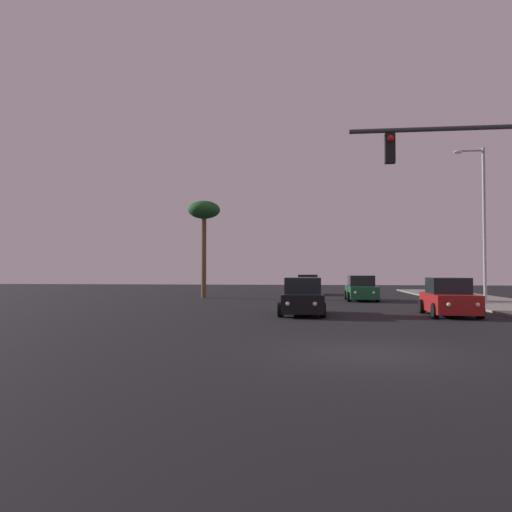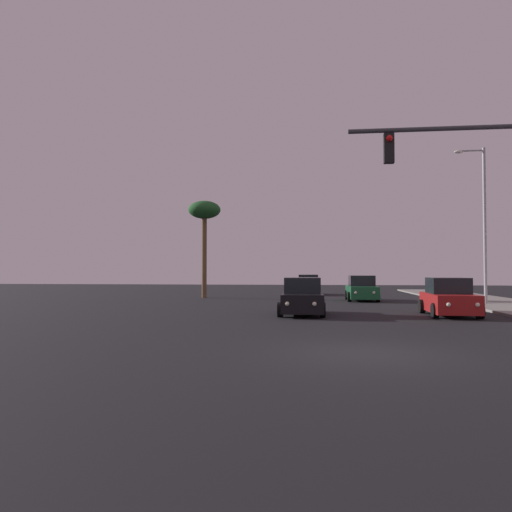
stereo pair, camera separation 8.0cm
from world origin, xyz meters
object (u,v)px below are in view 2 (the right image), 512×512
at_px(car_green, 362,289).
at_px(car_red, 449,298).
at_px(palm_tree_mid, 204,214).
at_px(street_lamp, 482,217).
at_px(car_black, 302,298).
at_px(car_grey, 308,286).

xyz_separation_m(car_green, car_red, (2.81, -10.99, 0.00)).
bearing_deg(car_green, palm_tree_mid, -12.79).
distance_m(car_red, street_lamp, 9.07).
bearing_deg(palm_tree_mid, car_red, -43.34).
relative_size(car_green, palm_tree_mid, 0.60).
relative_size(car_green, car_red, 1.00).
distance_m(car_black, palm_tree_mid, 16.45).
xyz_separation_m(car_grey, street_lamp, (10.17, -12.24, 4.36)).
distance_m(car_green, car_red, 11.34).
relative_size(car_red, car_grey, 1.00).
xyz_separation_m(car_red, street_lamp, (3.70, 7.04, 4.36)).
bearing_deg(car_grey, palm_tree_mid, 37.88).
distance_m(car_green, street_lamp, 8.78).
relative_size(car_red, palm_tree_mid, 0.60).
relative_size(car_black, palm_tree_mid, 0.60).
bearing_deg(car_red, car_green, -74.04).
distance_m(car_grey, street_lamp, 16.50).
relative_size(car_grey, street_lamp, 0.48).
bearing_deg(car_grey, street_lamp, 129.36).
relative_size(car_red, street_lamp, 0.48).
relative_size(street_lamp, palm_tree_mid, 1.25).
bearing_deg(car_green, street_lamp, 147.45).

